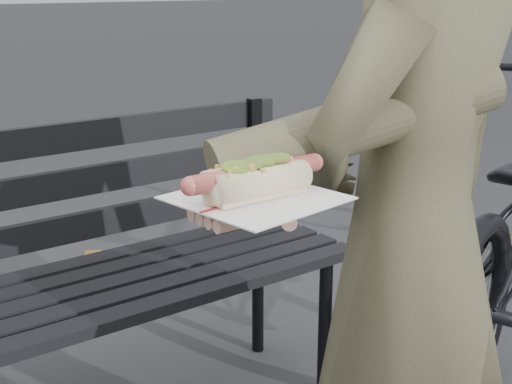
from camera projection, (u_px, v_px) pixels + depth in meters
park_bench at (74, 264)px, 1.87m from camera, size 1.50×0.44×0.88m
person at (411, 245)px, 1.30m from camera, size 0.62×0.46×1.55m
held_hotdog at (337, 140)px, 1.09m from camera, size 0.64×0.31×0.20m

